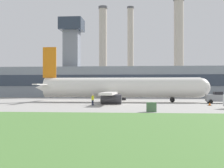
% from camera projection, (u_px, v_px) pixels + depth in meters
% --- Properties ---
extents(ground_plane, '(400.00, 400.00, 0.00)m').
position_uv_depth(ground_plane, '(128.00, 104.00, 51.70)').
color(ground_plane, '#999691').
extents(grass_strip, '(240.00, 37.00, 0.06)m').
position_uv_depth(grass_strip, '(96.00, 145.00, 15.36)').
color(grass_strip, '#4C7A38').
rests_on(grass_strip, ground_plane).
extents(terminal_building, '(76.72, 12.78, 21.93)m').
position_uv_depth(terminal_building, '(130.00, 81.00, 85.93)').
color(terminal_building, gray).
rests_on(terminal_building, ground_plane).
extents(smokestack_left, '(3.27, 3.27, 31.76)m').
position_uv_depth(smokestack_left, '(103.00, 50.00, 112.14)').
color(smokestack_left, '#B2A899').
rests_on(smokestack_left, ground_plane).
extents(smokestack_right, '(2.58, 2.58, 32.30)m').
position_uv_depth(smokestack_right, '(131.00, 50.00, 114.77)').
color(smokestack_right, '#B2A899').
rests_on(smokestack_right, ground_plane).
extents(smokestack_far, '(3.97, 3.97, 34.84)m').
position_uv_depth(smokestack_far, '(179.00, 46.00, 112.11)').
color(smokestack_far, '#B2A899').
rests_on(smokestack_far, ground_plane).
extents(airplane, '(32.45, 26.94, 10.33)m').
position_uv_depth(airplane, '(119.00, 88.00, 57.62)').
color(airplane, white).
rests_on(airplane, ground_plane).
extents(pushback_tug, '(3.97, 2.59, 1.99)m').
position_uv_depth(pushback_tug, '(218.00, 98.00, 53.62)').
color(pushback_tug, gray).
rests_on(pushback_tug, ground_plane).
extents(ground_crew_person, '(0.52, 0.52, 1.70)m').
position_uv_depth(ground_crew_person, '(93.00, 100.00, 47.70)').
color(ground_crew_person, '#23283D').
rests_on(ground_crew_person, ground_plane).
extents(traffic_cone_near_nose, '(0.66, 0.66, 0.50)m').
position_uv_depth(traffic_cone_near_nose, '(210.00, 104.00, 47.09)').
color(traffic_cone_near_nose, black).
rests_on(traffic_cone_near_nose, ground_plane).
extents(utility_cabinet, '(1.13, 0.75, 1.10)m').
position_uv_depth(utility_cabinet, '(151.00, 107.00, 35.49)').
color(utility_cabinet, '#4C724C').
rests_on(utility_cabinet, ground_plane).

